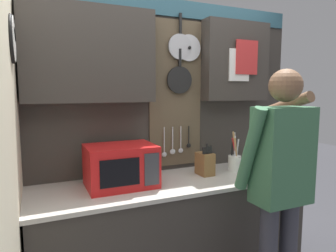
# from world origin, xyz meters

# --- Properties ---
(base_cabinet_counter) EXTENTS (2.16, 0.67, 0.89)m
(base_cabinet_counter) POSITION_xyz_m (0.00, -0.00, 0.44)
(base_cabinet_counter) COLOR #38332D
(base_cabinet_counter) RESTS_ON ground_plane
(back_wall_unit) EXTENTS (2.73, 0.23, 2.36)m
(back_wall_unit) POSITION_xyz_m (-0.01, 0.30, 1.49)
(back_wall_unit) COLOR #38332D
(back_wall_unit) RESTS_ON ground_plane
(side_wall) EXTENTS (0.07, 1.60, 2.36)m
(side_wall) POSITION_xyz_m (-1.10, -0.38, 1.19)
(side_wall) COLOR beige
(side_wall) RESTS_ON ground_plane
(microwave) EXTENTS (0.50, 0.38, 0.31)m
(microwave) POSITION_xyz_m (-0.41, 0.04, 1.05)
(microwave) COLOR red
(microwave) RESTS_ON base_cabinet_counter
(knife_block) EXTENTS (0.12, 0.16, 0.27)m
(knife_block) POSITION_xyz_m (0.31, 0.04, 0.99)
(knife_block) COLOR brown
(knife_block) RESTS_ON base_cabinet_counter
(utensil_crock) EXTENTS (0.11, 0.11, 0.35)m
(utensil_crock) POSITION_xyz_m (0.61, 0.04, 0.98)
(utensil_crock) COLOR white
(utensil_crock) RESTS_ON base_cabinet_counter
(person) EXTENTS (0.54, 0.66, 1.74)m
(person) POSITION_xyz_m (0.50, -0.61, 1.04)
(person) COLOR #383842
(person) RESTS_ON ground_plane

